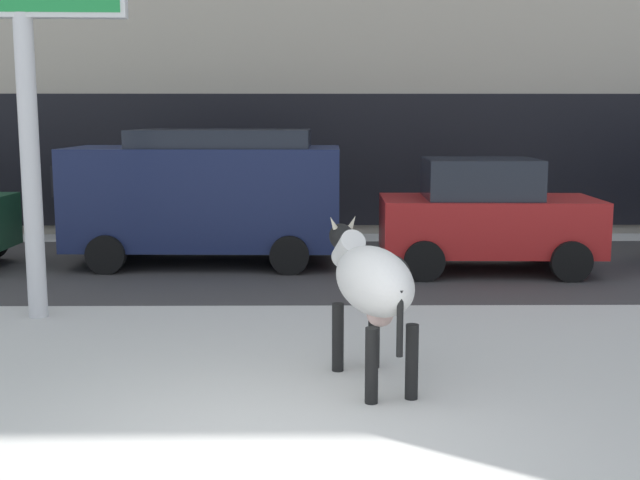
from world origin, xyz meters
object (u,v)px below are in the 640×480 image
object	(u,v)px
cow_holstein	(373,282)
pedestrian_by_cars	(83,197)
car_navy_van	(207,193)
car_red_hatchback	(486,216)
pedestrian_near_billboard	(62,197)

from	to	relation	value
cow_holstein	pedestrian_by_cars	xyz separation A→B (m)	(-5.34, 9.24, -0.12)
car_navy_van	pedestrian_by_cars	world-z (taller)	car_navy_van
cow_holstein	car_red_hatchback	size ratio (longest dim) A/B	0.55
cow_holstein	car_red_hatchback	xyz separation A→B (m)	(2.28, 5.65, -0.07)
car_red_hatchback	pedestrian_near_billboard	distance (m)	8.82
car_navy_van	cow_holstein	bearing A→B (deg)	-69.39
car_red_hatchback	car_navy_van	bearing A→B (deg)	171.27
cow_holstein	pedestrian_by_cars	size ratio (longest dim) A/B	1.12
cow_holstein	car_navy_van	xyz separation A→B (m)	(-2.39, 6.37, 0.24)
cow_holstein	pedestrian_near_billboard	size ratio (longest dim) A/B	1.12
car_red_hatchback	pedestrian_near_billboard	bearing A→B (deg)	156.00
pedestrian_by_cars	car_navy_van	bearing A→B (deg)	-44.22
car_red_hatchback	cow_holstein	bearing A→B (deg)	-112.01
car_navy_van	pedestrian_near_billboard	distance (m)	4.45
cow_holstein	pedestrian_near_billboard	xyz separation A→B (m)	(-5.77, 9.24, -0.12)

